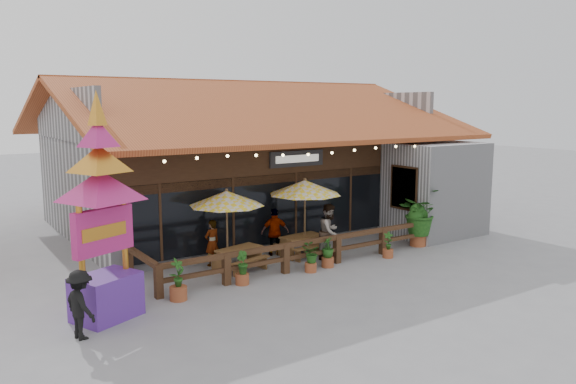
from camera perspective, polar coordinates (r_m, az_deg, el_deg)
ground at (r=18.99m, az=5.23°, el=-6.61°), size 100.00×100.00×0.00m
restaurant_building at (r=24.09m, az=-4.15°, el=2.05°), size 15.50×14.73×6.09m
patio_railing at (r=17.33m, az=-0.02°, el=-5.98°), size 10.00×2.60×0.92m
umbrella_left at (r=17.37m, az=-6.26°, el=-0.68°), size 2.62×2.62×2.51m
umbrella_right at (r=18.80m, az=1.73°, el=0.44°), size 2.77×2.77×2.64m
picnic_table_left at (r=17.45m, az=-4.98°, el=-6.40°), size 1.69×1.54×0.69m
picnic_table_right at (r=18.98m, az=1.37°, el=-5.11°), size 1.57×1.40×0.70m
thai_sign_tower at (r=13.65m, az=-18.46°, el=0.01°), size 2.81×2.81×5.79m
tropical_plant at (r=20.68m, az=13.16°, el=-2.11°), size 1.98×1.92×2.10m
diner_a at (r=17.94m, az=-7.72°, el=-5.13°), size 0.60×0.46×1.48m
diner_b at (r=18.54m, az=4.24°, el=-4.03°), size 1.11×1.02×1.85m
diner_c at (r=18.94m, az=-1.33°, el=-4.09°), size 1.02×0.71×1.61m
pedestrian at (r=13.17m, az=-20.34°, el=-10.68°), size 0.79×1.10×1.54m
planter_a at (r=15.05m, az=-11.11°, el=-9.03°), size 0.47×0.46×1.12m
planter_b at (r=16.07m, az=-4.68°, el=-7.86°), size 0.39×0.40×0.96m
planter_c at (r=17.17m, az=2.32°, el=-6.51°), size 0.71×0.70×0.89m
planter_d at (r=17.73m, az=4.06°, el=-6.16°), size 0.49×0.49×0.96m
planter_e at (r=19.06m, az=10.13°, el=-5.51°), size 0.36×0.37×0.87m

